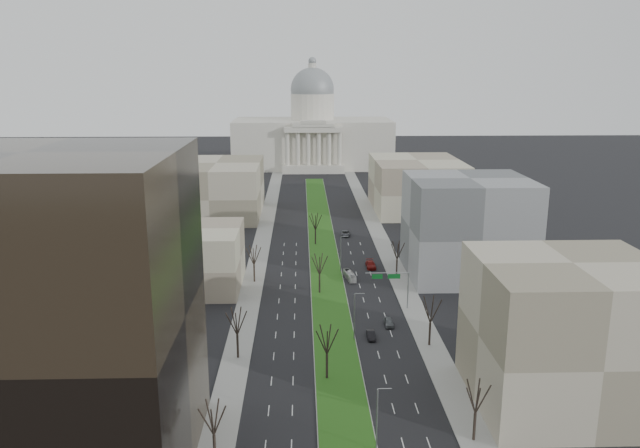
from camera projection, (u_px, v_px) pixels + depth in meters
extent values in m
plane|color=black|center=(322.00, 245.00, 179.12)|extent=(600.00, 600.00, 0.00)
cube|color=#999993|center=(322.00, 245.00, 178.13)|extent=(8.00, 222.00, 0.15)
cube|color=#1D4E14|center=(322.00, 245.00, 178.11)|extent=(7.70, 221.70, 0.06)
cube|color=gray|center=(255.00, 272.00, 154.34)|extent=(5.00, 330.00, 0.15)
cube|color=gray|center=(396.00, 271.00, 155.37)|extent=(5.00, 330.00, 0.15)
cube|color=beige|center=(313.00, 143.00, 321.73)|extent=(80.00, 40.00, 24.00)
cube|color=beige|center=(313.00, 169.00, 301.83)|extent=(30.00, 6.00, 4.00)
cube|color=beige|center=(313.00, 130.00, 297.25)|extent=(28.00, 5.00, 2.50)
cube|color=beige|center=(313.00, 125.00, 296.77)|extent=(20.00, 5.00, 1.80)
cube|color=beige|center=(313.00, 122.00, 296.38)|extent=(12.00, 5.00, 1.60)
cylinder|color=beige|center=(312.00, 108.00, 317.39)|extent=(22.00, 22.00, 14.00)
sphere|color=gray|center=(312.00, 90.00, 315.22)|extent=(22.00, 22.00, 22.00)
cylinder|color=beige|center=(312.00, 67.00, 312.56)|extent=(4.00, 4.00, 4.00)
sphere|color=gray|center=(312.00, 61.00, 311.84)|extent=(4.00, 4.00, 4.00)
cylinder|color=beige|center=(287.00, 149.00, 299.05)|extent=(2.00, 2.00, 16.00)
cylinder|color=beige|center=(298.00, 149.00, 299.20)|extent=(2.00, 2.00, 16.00)
cylinder|color=beige|center=(308.00, 149.00, 299.35)|extent=(2.00, 2.00, 16.00)
cylinder|color=beige|center=(319.00, 148.00, 299.49)|extent=(2.00, 2.00, 16.00)
cylinder|color=beige|center=(329.00, 148.00, 299.64)|extent=(2.00, 2.00, 16.00)
cylinder|color=beige|center=(339.00, 148.00, 299.79)|extent=(2.00, 2.00, 16.00)
cube|color=black|center=(42.00, 319.00, 74.27)|extent=(34.00, 30.00, 40.00)
cube|color=gray|center=(184.00, 258.00, 142.51)|extent=(26.00, 22.00, 14.00)
cube|color=gray|center=(566.00, 334.00, 92.08)|extent=(26.00, 24.00, 22.00)
cube|color=slate|center=(467.00, 227.00, 150.07)|extent=(28.00, 26.00, 24.00)
cube|color=gray|center=(217.00, 189.00, 214.72)|extent=(30.00, 40.00, 18.00)
cube|color=gray|center=(416.00, 185.00, 221.63)|extent=(30.00, 40.00, 18.00)
cylinder|color=black|center=(238.00, 347.00, 108.25)|extent=(0.40, 0.40, 4.32)
cylinder|color=black|center=(254.00, 274.00, 147.07)|extent=(0.40, 0.40, 4.22)
cylinder|color=black|center=(474.00, 427.00, 84.07)|extent=(0.40, 0.40, 4.13)
cylinder|color=black|center=(430.00, 334.00, 113.14)|extent=(0.40, 0.40, 4.42)
cylinder|color=black|center=(397.00, 267.00, 151.98)|extent=(0.40, 0.40, 4.03)
cylinder|color=black|center=(327.00, 367.00, 100.94)|extent=(0.40, 0.40, 4.32)
cylinder|color=black|center=(320.00, 284.00, 139.74)|extent=(0.40, 0.40, 4.32)
cylinder|color=black|center=(315.00, 237.00, 178.54)|extent=(0.40, 0.40, 4.32)
cylinder|color=gray|center=(377.00, 421.00, 81.14)|extent=(0.20, 0.20, 9.00)
cylinder|color=gray|center=(385.00, 389.00, 80.06)|extent=(1.80, 0.12, 0.12)
cylinder|color=gray|center=(354.00, 317.00, 115.10)|extent=(0.20, 0.20, 9.00)
cylinder|color=gray|center=(360.00, 294.00, 114.01)|extent=(1.80, 0.12, 0.12)
cylinder|color=gray|center=(341.00, 255.00, 153.90)|extent=(0.20, 0.20, 9.00)
cylinder|color=gray|center=(345.00, 237.00, 152.81)|extent=(1.80, 0.12, 0.12)
cylinder|color=gray|center=(408.00, 291.00, 130.13)|extent=(0.24, 0.24, 8.00)
cylinder|color=gray|center=(387.00, 273.00, 129.04)|extent=(9.00, 0.18, 0.18)
cube|color=#0C591E|center=(394.00, 276.00, 129.35)|extent=(2.60, 0.08, 1.00)
cube|color=#0C591E|center=(377.00, 277.00, 129.25)|extent=(2.20, 0.08, 1.00)
imported|color=#53575B|center=(389.00, 322.00, 122.35)|extent=(1.72, 4.23, 1.44)
imported|color=black|center=(371.00, 335.00, 116.54)|extent=(1.54, 4.17, 1.36)
imported|color=maroon|center=(371.00, 265.00, 158.06)|extent=(2.41, 5.71, 1.64)
imported|color=#4C4D54|center=(346.00, 234.00, 188.33)|extent=(3.15, 5.61, 1.48)
imported|color=#BDBDBD|center=(350.00, 276.00, 149.13)|extent=(2.75, 7.16, 1.95)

